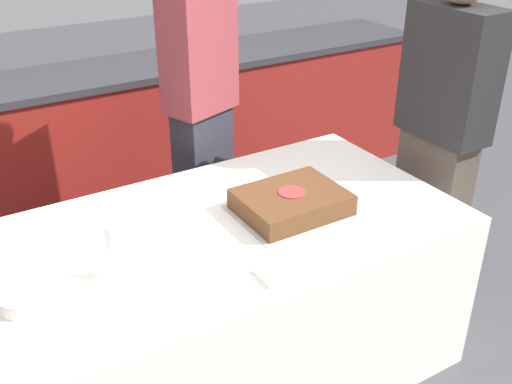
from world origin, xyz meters
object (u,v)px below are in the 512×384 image
(person_seated_right, at_px, (440,136))
(person_cutting_cake, at_px, (201,113))
(cake, at_px, (291,202))
(plate_stack, at_px, (31,292))
(wine_glass, at_px, (112,245))

(person_seated_right, bearing_deg, person_cutting_cake, -129.95)
(cake, distance_m, plate_stack, 1.00)
(cake, xyz_separation_m, wine_glass, (-0.73, -0.05, 0.08))
(cake, relative_size, wine_glass, 2.25)
(cake, relative_size, plate_stack, 1.97)
(person_cutting_cake, relative_size, person_seated_right, 1.04)
(cake, bearing_deg, person_seated_right, 3.50)
(cake, height_order, person_cutting_cake, person_cutting_cake)
(cake, xyz_separation_m, plate_stack, (-1.00, -0.03, -0.02))
(cake, relative_size, person_cutting_cake, 0.26)
(wine_glass, height_order, person_cutting_cake, person_cutting_cake)
(person_cutting_cake, bearing_deg, cake, 70.13)
(person_cutting_cake, xyz_separation_m, person_seated_right, (0.85, -0.72, -0.05))
(plate_stack, height_order, person_cutting_cake, person_cutting_cake)
(wine_glass, relative_size, person_seated_right, 0.12)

